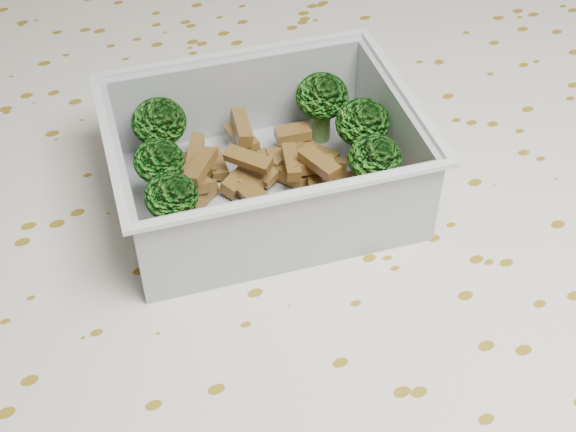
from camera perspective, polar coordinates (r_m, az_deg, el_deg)
name	(u,v)px	position (r m, az deg, el deg)	size (l,w,h in m)	color
dining_table	(282,332)	(0.56, -0.40, -8.26)	(1.40, 0.90, 0.75)	brown
tablecloth	(282,284)	(0.52, -0.43, -4.89)	(1.46, 0.96, 0.19)	silver
lunch_container	(264,170)	(0.50, -1.73, 3.29)	(0.21, 0.17, 0.07)	silver
broccoli_florets	(266,140)	(0.50, -1.57, 5.41)	(0.17, 0.12, 0.05)	#608C3F
meat_pile	(257,164)	(0.52, -2.22, 3.75)	(0.11, 0.09, 0.03)	brown
sausage	(289,218)	(0.48, 0.05, -0.13)	(0.16, 0.04, 0.02)	#AB4320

